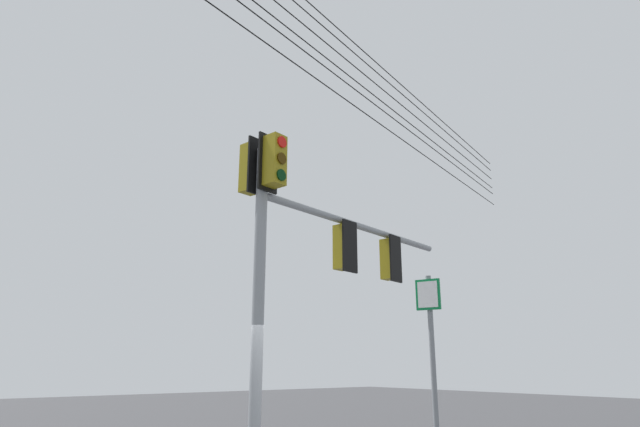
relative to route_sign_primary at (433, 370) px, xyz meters
name	(u,v)px	position (x,y,z in m)	size (l,w,h in m)	color
signal_mast_assembly	(311,240)	(-3.10, 0.42, 2.31)	(1.72, 5.96, 5.77)	gray
route_sign_primary	(433,370)	(0.00, 0.00, 0.00)	(0.32, 0.14, 3.02)	slate
overhead_wire_span	(303,31)	(-3.18, 0.24, 6.77)	(7.32, 23.96, 2.16)	black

